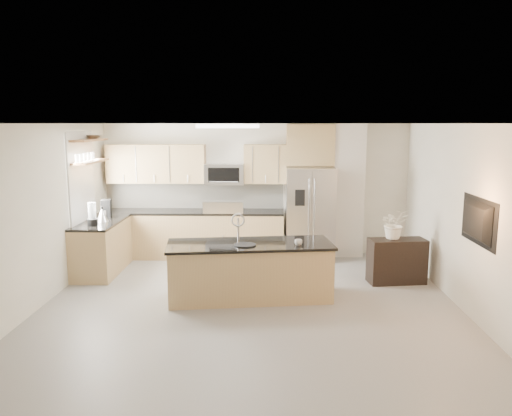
{
  "coord_description": "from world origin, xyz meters",
  "views": [
    {
      "loc": [
        0.26,
        -6.62,
        2.6
      ],
      "look_at": [
        0.06,
        1.3,
        1.26
      ],
      "focal_mm": 35.0,
      "sensor_mm": 36.0,
      "label": 1
    }
  ],
  "objects_px": {
    "microwave": "(225,174)",
    "kettle": "(102,215)",
    "refrigerator": "(310,213)",
    "blender": "(92,216)",
    "coffee_maker": "(106,209)",
    "island": "(250,270)",
    "credenza": "(397,261)",
    "bowl": "(94,136)",
    "range": "(225,233)",
    "platter": "(245,245)",
    "television": "(472,221)",
    "cup": "(298,242)",
    "flower_vase": "(395,216)"
  },
  "relations": [
    {
      "from": "microwave",
      "to": "coffee_maker",
      "type": "xyz_separation_m",
      "value": [
        -2.09,
        -0.8,
        -0.56
      ]
    },
    {
      "from": "island",
      "to": "kettle",
      "type": "relative_size",
      "value": 9.5
    },
    {
      "from": "microwave",
      "to": "credenza",
      "type": "distance_m",
      "value": 3.64
    },
    {
      "from": "blender",
      "to": "bowl",
      "type": "bearing_deg",
      "value": 102.6
    },
    {
      "from": "range",
      "to": "microwave",
      "type": "bearing_deg",
      "value": 90.0
    },
    {
      "from": "island",
      "to": "bowl",
      "type": "xyz_separation_m",
      "value": [
        -2.84,
        1.66,
        1.95
      ]
    },
    {
      "from": "blender",
      "to": "flower_vase",
      "type": "xyz_separation_m",
      "value": [
        5.0,
        -0.03,
        0.02
      ]
    },
    {
      "from": "refrigerator",
      "to": "island",
      "type": "height_order",
      "value": "refrigerator"
    },
    {
      "from": "microwave",
      "to": "coffee_maker",
      "type": "relative_size",
      "value": 2.41
    },
    {
      "from": "credenza",
      "to": "coffee_maker",
      "type": "bearing_deg",
      "value": 163.05
    },
    {
      "from": "credenza",
      "to": "kettle",
      "type": "xyz_separation_m",
      "value": [
        -5.0,
        0.42,
        0.67
      ]
    },
    {
      "from": "microwave",
      "to": "refrigerator",
      "type": "height_order",
      "value": "microwave"
    },
    {
      "from": "island",
      "to": "bowl",
      "type": "relative_size",
      "value": 7.27
    },
    {
      "from": "blender",
      "to": "cup",
      "type": "bearing_deg",
      "value": -16.53
    },
    {
      "from": "television",
      "to": "refrigerator",
      "type": "bearing_deg",
      "value": 31.04
    },
    {
      "from": "television",
      "to": "platter",
      "type": "bearing_deg",
      "value": 77.85
    },
    {
      "from": "island",
      "to": "credenza",
      "type": "bearing_deg",
      "value": 11.23
    },
    {
      "from": "blender",
      "to": "bowl",
      "type": "distance_m",
      "value": 1.52
    },
    {
      "from": "refrigerator",
      "to": "island",
      "type": "distance_m",
      "value": 2.57
    },
    {
      "from": "blender",
      "to": "coffee_maker",
      "type": "height_order",
      "value": "blender"
    },
    {
      "from": "platter",
      "to": "cup",
      "type": "bearing_deg",
      "value": 1.26
    },
    {
      "from": "microwave",
      "to": "kettle",
      "type": "xyz_separation_m",
      "value": [
        -2.02,
        -1.24,
        -0.59
      ]
    },
    {
      "from": "platter",
      "to": "television",
      "type": "bearing_deg",
      "value": -12.15
    },
    {
      "from": "kettle",
      "to": "bowl",
      "type": "bearing_deg",
      "value": 116.88
    },
    {
      "from": "platter",
      "to": "blender",
      "type": "xyz_separation_m",
      "value": [
        -2.6,
        1.02,
        0.23
      ]
    },
    {
      "from": "microwave",
      "to": "kettle",
      "type": "bearing_deg",
      "value": -148.43
    },
    {
      "from": "coffee_maker",
      "to": "television",
      "type": "distance_m",
      "value": 6.12
    },
    {
      "from": "island",
      "to": "flower_vase",
      "type": "relative_size",
      "value": 3.38
    },
    {
      "from": "microwave",
      "to": "flower_vase",
      "type": "relative_size",
      "value": 1.01
    },
    {
      "from": "cup",
      "to": "blender",
      "type": "height_order",
      "value": "blender"
    },
    {
      "from": "cup",
      "to": "television",
      "type": "distance_m",
      "value": 2.35
    },
    {
      "from": "bowl",
      "to": "television",
      "type": "relative_size",
      "value": 0.32
    },
    {
      "from": "refrigerator",
      "to": "platter",
      "type": "xyz_separation_m",
      "value": [
        -1.14,
        -2.43,
        -0.03
      ]
    },
    {
      "from": "refrigerator",
      "to": "credenza",
      "type": "xyz_separation_m",
      "value": [
        1.32,
        -1.49,
        -0.52
      ]
    },
    {
      "from": "microwave",
      "to": "coffee_maker",
      "type": "bearing_deg",
      "value": -159.02
    },
    {
      "from": "bowl",
      "to": "coffee_maker",
      "type": "bearing_deg",
      "value": -1.08
    },
    {
      "from": "coffee_maker",
      "to": "television",
      "type": "bearing_deg",
      "value": -23.54
    },
    {
      "from": "microwave",
      "to": "platter",
      "type": "bearing_deg",
      "value": -78.67
    },
    {
      "from": "refrigerator",
      "to": "cup",
      "type": "relative_size",
      "value": 15.61
    },
    {
      "from": "coffee_maker",
      "to": "microwave",
      "type": "bearing_deg",
      "value": 20.98
    },
    {
      "from": "platter",
      "to": "range",
      "type": "bearing_deg",
      "value": 101.89
    },
    {
      "from": "refrigerator",
      "to": "kettle",
      "type": "relative_size",
      "value": 6.67
    },
    {
      "from": "refrigerator",
      "to": "coffee_maker",
      "type": "bearing_deg",
      "value": -170.43
    },
    {
      "from": "range",
      "to": "platter",
      "type": "relative_size",
      "value": 3.57
    },
    {
      "from": "coffee_maker",
      "to": "island",
      "type": "bearing_deg",
      "value": -31.75
    },
    {
      "from": "coffee_maker",
      "to": "bowl",
      "type": "relative_size",
      "value": 0.9
    },
    {
      "from": "flower_vase",
      "to": "television",
      "type": "xyz_separation_m",
      "value": [
        0.59,
        -1.63,
        0.24
      ]
    },
    {
      "from": "refrigerator",
      "to": "bowl",
      "type": "distance_m",
      "value": 4.23
    },
    {
      "from": "range",
      "to": "platter",
      "type": "height_order",
      "value": "range"
    },
    {
      "from": "island",
      "to": "platter",
      "type": "relative_size",
      "value": 7.94
    }
  ]
}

